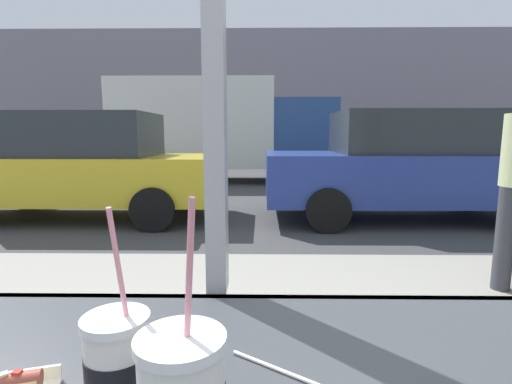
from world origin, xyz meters
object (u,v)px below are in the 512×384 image
(soda_cup_right, at_px, (118,363))
(parked_car_blue, at_px, (408,166))
(box_truck, at_px, (221,127))
(parked_car_yellow, at_px, (82,166))

(soda_cup_right, bearing_deg, parked_car_blue, 65.82)
(parked_car_blue, distance_m, box_truck, 6.29)
(soda_cup_right, xyz_separation_m, box_truck, (-1.00, 10.84, 0.51))
(parked_car_yellow, distance_m, box_truck, 5.47)
(soda_cup_right, height_order, box_truck, box_truck)
(parked_car_yellow, xyz_separation_m, parked_car_blue, (5.30, 0.00, 0.01))
(parked_car_yellow, distance_m, parked_car_blue, 5.30)
(parked_car_blue, relative_size, box_truck, 0.73)
(soda_cup_right, bearing_deg, parked_car_yellow, 115.59)
(parked_car_yellow, xyz_separation_m, box_truck, (1.74, 5.13, 0.71))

